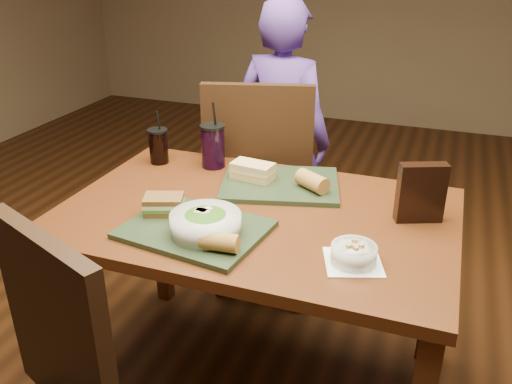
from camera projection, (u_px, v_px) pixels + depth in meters
ground at (256, 381)px, 2.12m from camera, size 6.00×6.00×0.00m
dining_table at (256, 235)px, 1.84m from camera, size 1.30×0.85×0.75m
chair_far at (266, 182)px, 2.42m from camera, size 0.56×0.57×1.06m
diner at (283, 138)px, 2.68m from camera, size 0.54×0.40×1.36m
tray_near at (195, 229)px, 1.67m from camera, size 0.46×0.37×0.02m
tray_far at (280, 184)px, 1.98m from camera, size 0.49×0.42×0.02m
salad_bowl at (206, 222)px, 1.62m from camera, size 0.21×0.21×0.07m
soup_bowl at (354, 254)px, 1.50m from camera, size 0.20×0.20×0.06m
sandwich_near at (164, 204)px, 1.74m from camera, size 0.15×0.12×0.06m
sandwich_far at (253, 171)px, 2.00m from camera, size 0.16×0.10×0.06m
baguette_near at (220, 242)px, 1.53m from camera, size 0.11×0.06×0.05m
baguette_far at (312, 181)px, 1.91m from camera, size 0.14×0.12×0.06m
cup_cola at (158, 146)px, 2.17m from camera, size 0.08×0.08×0.22m
cup_berry at (213, 146)px, 2.12m from camera, size 0.10×0.10×0.27m
chip_bag at (421, 193)px, 1.71m from camera, size 0.16×0.10×0.19m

